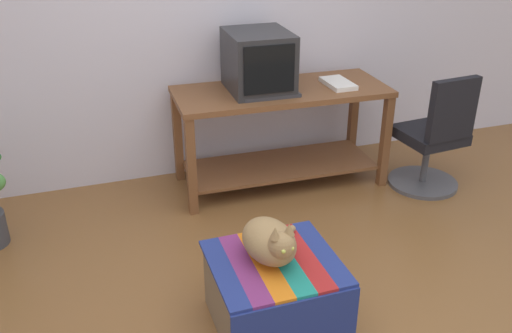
% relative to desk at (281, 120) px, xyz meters
% --- Properties ---
extents(back_wall, '(8.00, 0.10, 2.60)m').
position_rel_desk_xyz_m(back_wall, '(-0.52, 0.45, 0.79)').
color(back_wall, silver).
rests_on(back_wall, ground_plane).
extents(desk, '(1.55, 0.66, 0.75)m').
position_rel_desk_xyz_m(desk, '(0.00, 0.00, 0.00)').
color(desk, brown).
rests_on(desk, ground_plane).
extents(tv_monitor, '(0.44, 0.51, 0.41)m').
position_rel_desk_xyz_m(tv_monitor, '(-0.16, 0.04, 0.44)').
color(tv_monitor, '#28282B').
rests_on(tv_monitor, desk).
extents(keyboard, '(0.40, 0.16, 0.02)m').
position_rel_desk_xyz_m(keyboard, '(-0.13, -0.14, 0.25)').
color(keyboard, '#333338').
rests_on(keyboard, desk).
extents(book, '(0.18, 0.30, 0.03)m').
position_rel_desk_xyz_m(book, '(0.42, -0.06, 0.25)').
color(book, white).
rests_on(book, desk).
extents(ottoman_with_blanket, '(0.62, 0.60, 0.38)m').
position_rel_desk_xyz_m(ottoman_with_blanket, '(-0.59, -1.46, -0.32)').
color(ottoman_with_blanket, '#7A664C').
rests_on(ottoman_with_blanket, ground_plane).
extents(cat, '(0.36, 0.40, 0.26)m').
position_rel_desk_xyz_m(cat, '(-0.60, -1.44, -0.02)').
color(cat, '#9E7A4C').
rests_on(cat, ottoman_with_blanket).
extents(office_chair, '(0.52, 0.52, 0.89)m').
position_rel_desk_xyz_m(office_chair, '(1.03, -0.45, -0.12)').
color(office_chair, '#4C4C51').
rests_on(office_chair, ground_plane).
extents(pen, '(0.14, 0.02, 0.01)m').
position_rel_desk_xyz_m(pen, '(0.44, 0.05, 0.24)').
color(pen, black).
rests_on(pen, desk).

